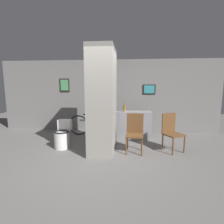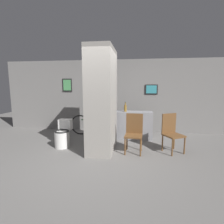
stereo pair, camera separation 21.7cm
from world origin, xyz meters
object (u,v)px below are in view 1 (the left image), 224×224
Objects in this scene: toilet at (63,136)px; chair_near_pillar at (135,131)px; chair_by_doorway at (171,131)px; bicycle at (93,125)px; bottle_tall at (124,108)px.

toilet is 1.97m from chair_near_pillar.
chair_by_doorway is 0.57× the size of bicycle.
chair_by_doorway is (0.95, 0.15, 0.00)m from chair_near_pillar.
bottle_tall is at bearing 30.56° from toilet.
toilet is at bearing -116.00° from bicycle.
chair_by_doorway is 1.62m from bottle_tall.
chair_near_pillar is at bearing 159.78° from chair_by_doorway.
toilet is 0.75× the size of chair_by_doorway.
chair_near_pillar reaches higher than bicycle.
bicycle is (-1.35, 1.35, -0.17)m from chair_near_pillar.
chair_near_pillar is 0.96m from chair_by_doorway.
chair_by_doorway is 3.12× the size of bottle_tall.
chair_by_doorway is at bearing -27.55° from bicycle.
chair_by_doorway is at bearing 0.91° from toilet.
chair_near_pillar is at bearing -3.18° from toilet.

